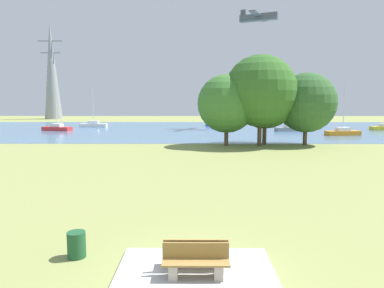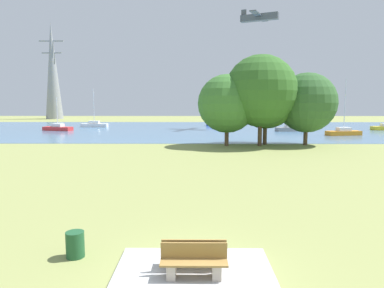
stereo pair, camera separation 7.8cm
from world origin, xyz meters
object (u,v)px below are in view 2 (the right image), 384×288
at_px(tree_east_near, 266,97).
at_px(bench_facing_inland, 194,264).
at_px(tree_east_far, 261,91).
at_px(electricity_pylon, 53,71).
at_px(tree_west_near, 307,103).
at_px(sailboat_white, 94,124).
at_px(sailboat_orange, 343,132).
at_px(tree_mid_shore, 227,104).
at_px(sailboat_blue, 219,124).
at_px(sailboat_gray, 291,128).
at_px(bench_facing_water, 194,255).
at_px(litter_bin, 75,244).
at_px(sailboat_red, 58,128).
at_px(light_aircraft, 259,17).

bearing_deg(tree_east_near, bench_facing_inland, -104.46).
xyz_separation_m(tree_east_far, electricity_pylon, (-44.06, 56.24, 6.76)).
height_order(bench_facing_inland, tree_west_near, tree_west_near).
bearing_deg(sailboat_white, tree_east_near, -44.56).
bearing_deg(tree_west_near, sailboat_orange, 51.48).
bearing_deg(tree_mid_shore, sailboat_blue, 87.73).
bearing_deg(tree_east_far, tree_west_near, 9.31).
xyz_separation_m(sailboat_orange, electricity_pylon, (-57.78, 44.56, 12.08)).
xyz_separation_m(bench_facing_inland, electricity_pylon, (-37.16, 84.74, 12.08)).
bearing_deg(sailboat_white, tree_mid_shore, -50.93).
bearing_deg(tree_east_far, electricity_pylon, 128.08).
bearing_deg(sailboat_gray, tree_east_near, -113.62).
distance_m(sailboat_orange, tree_east_near, 17.24).
xyz_separation_m(tree_east_far, tree_west_near, (5.10, 0.84, -1.22)).
xyz_separation_m(tree_mid_shore, tree_east_near, (4.29, 1.15, 0.75)).
relative_size(bench_facing_water, litter_bin, 2.25).
relative_size(sailboat_blue, tree_west_near, 0.70).
bearing_deg(sailboat_red, tree_west_near, -28.28).
bearing_deg(sailboat_orange, sailboat_white, 158.58).
height_order(litter_bin, light_aircraft, light_aircraft).
height_order(sailboat_white, sailboat_blue, sailboat_white).
distance_m(tree_mid_shore, light_aircraft, 29.29).
height_order(sailboat_blue, light_aircraft, light_aircraft).
bearing_deg(light_aircraft, bench_facing_inland, -101.51).
relative_size(litter_bin, sailboat_white, 0.12).
relative_size(sailboat_white, light_aircraft, 0.86).
distance_m(sailboat_white, tree_west_near, 40.28).
xyz_separation_m(sailboat_orange, tree_west_near, (-8.63, -10.84, 4.10)).
relative_size(sailboat_orange, electricity_pylon, 0.31).
relative_size(bench_facing_inland, sailboat_red, 0.34).
relative_size(bench_facing_inland, sailboat_blue, 0.33).
relative_size(sailboat_blue, tree_east_far, 0.57).
relative_size(tree_east_near, tree_west_near, 1.12).
bearing_deg(tree_east_far, tree_east_near, 58.98).
distance_m(litter_bin, light_aircraft, 56.75).
distance_m(bench_facing_water, tree_east_far, 29.29).
xyz_separation_m(tree_mid_shore, tree_east_far, (3.50, -0.16, 1.32)).
distance_m(bench_facing_water, sailboat_blue, 57.99).
xyz_separation_m(bench_facing_inland, sailboat_red, (-22.05, 47.65, -0.02)).
bearing_deg(sailboat_blue, tree_mid_shore, -92.27).
height_order(sailboat_blue, tree_mid_shore, tree_mid_shore).
xyz_separation_m(sailboat_gray, electricity_pylon, (-52.33, 37.81, 12.10)).
bearing_deg(bench_facing_inland, tree_east_near, 75.54).
xyz_separation_m(sailboat_blue, electricity_pylon, (-41.73, 26.39, 12.10)).
relative_size(sailboat_white, sailboat_gray, 1.12).
height_order(sailboat_white, electricity_pylon, electricity_pylon).
height_order(sailboat_gray, tree_east_far, tree_east_far).
distance_m(sailboat_blue, tree_east_near, 29.10).
bearing_deg(tree_mid_shore, litter_bin, -104.52).
relative_size(bench_facing_water, electricity_pylon, 0.07).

